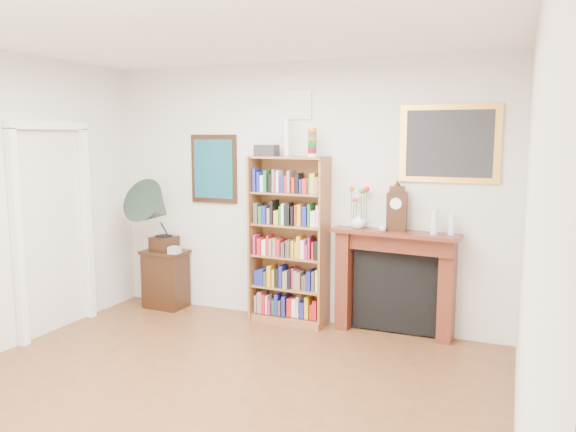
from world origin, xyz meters
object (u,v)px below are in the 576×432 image
object	(u,v)px
side_cabinet	(166,279)
teacup	(383,228)
bookshelf	(288,231)
flower_vase	(359,221)
gramophone	(156,211)
cd_stack	(175,250)
fireplace	(395,274)
mantel_clock	(397,209)
bottle_right	(452,224)
bottle_left	(434,222)

from	to	relation	value
side_cabinet	teacup	size ratio (longest dim) A/B	8.73
bookshelf	flower_vase	distance (m)	0.77
gramophone	cd_stack	size ratio (longest dim) A/B	7.17
fireplace	gramophone	world-z (taller)	gramophone
mantel_clock	flower_vase	distance (m)	0.41
flower_vase	bottle_right	distance (m)	0.93
bottle_left	bottle_right	size ratio (longest dim) A/B	1.20
gramophone	mantel_clock	bearing A→B (deg)	9.69
bookshelf	teacup	xyz separation A→B (m)	(1.03, -0.04, 0.10)
fireplace	cd_stack	size ratio (longest dim) A/B	10.88
cd_stack	flower_vase	bearing A→B (deg)	5.18
cd_stack	teacup	xyz separation A→B (m)	(2.38, 0.10, 0.39)
bottle_left	fireplace	bearing A→B (deg)	167.99
cd_stack	flower_vase	distance (m)	2.17
side_cabinet	bottle_right	distance (m)	3.35
gramophone	mantel_clock	distance (m)	2.75
gramophone	teacup	distance (m)	2.62
cd_stack	side_cabinet	bearing A→B (deg)	152.92
fireplace	bottle_right	xyz separation A→B (m)	(0.54, -0.05, 0.55)
flower_vase	teacup	world-z (taller)	flower_vase
fireplace	mantel_clock	world-z (taller)	mantel_clock
fireplace	gramophone	distance (m)	2.79
fireplace	flower_vase	size ratio (longest dim) A/B	8.16
flower_vase	bottle_right	world-z (taller)	bottle_right
side_cabinet	fireplace	distance (m)	2.72
side_cabinet	teacup	distance (m)	2.70
gramophone	mantel_clock	xyz separation A→B (m)	(2.74, 0.20, 0.13)
flower_vase	bottle_left	size ratio (longest dim) A/B	0.67
side_cabinet	fireplace	world-z (taller)	fireplace
cd_stack	mantel_clock	distance (m)	2.57
mantel_clock	teacup	world-z (taller)	mantel_clock
side_cabinet	flower_vase	size ratio (longest dim) A/B	4.29
cd_stack	mantel_clock	size ratio (longest dim) A/B	0.27
side_cabinet	teacup	xyz separation A→B (m)	(2.59, -0.01, 0.77)
gramophone	bottle_right	size ratio (longest dim) A/B	4.30
cd_stack	flower_vase	world-z (taller)	flower_vase
fireplace	bottle_right	size ratio (longest dim) A/B	6.53
flower_vase	bookshelf	bearing A→B (deg)	-176.01
fireplace	flower_vase	world-z (taller)	flower_vase
flower_vase	fireplace	bearing A→B (deg)	3.16
side_cabinet	gramophone	xyz separation A→B (m)	(-0.03, -0.12, 0.83)
mantel_clock	bottle_left	distance (m)	0.39
side_cabinet	flower_vase	distance (m)	2.46
fireplace	flower_vase	bearing A→B (deg)	-171.24
bookshelf	teacup	size ratio (longest dim) A/B	26.53
gramophone	cd_stack	world-z (taller)	gramophone
side_cabinet	mantel_clock	distance (m)	2.87
cd_stack	mantel_clock	xyz separation A→B (m)	(2.50, 0.19, 0.57)
bookshelf	side_cabinet	xyz separation A→B (m)	(-1.56, -0.03, -0.67)
fireplace	bottle_right	world-z (taller)	bottle_right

